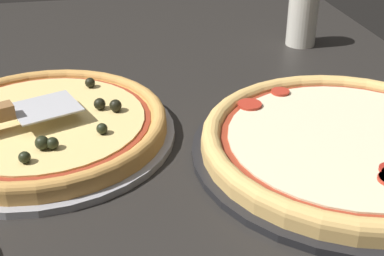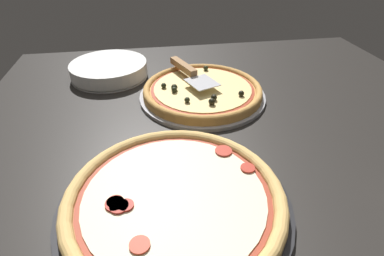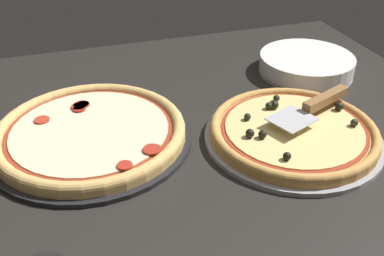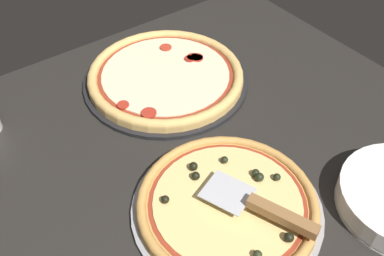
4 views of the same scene
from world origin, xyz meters
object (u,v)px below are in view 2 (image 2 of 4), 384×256
(serving_spatula, at_px, (187,69))
(pizza_front, at_px, (202,90))
(pizza_back, at_px, (175,197))
(plate_stack, at_px, (109,70))

(serving_spatula, bearing_deg, pizza_front, 114.51)
(pizza_back, xyz_separation_m, plate_stack, (0.15, -0.59, 0.00))
(pizza_front, xyz_separation_m, pizza_back, (0.13, 0.40, -0.00))
(pizza_back, distance_m, serving_spatula, 0.48)
(pizza_back, relative_size, serving_spatula, 1.77)
(pizza_front, relative_size, serving_spatula, 1.56)
(serving_spatula, height_order, plate_stack, serving_spatula)
(pizza_back, xyz_separation_m, serving_spatula, (-0.09, -0.47, 0.03))
(serving_spatula, relative_size, plate_stack, 0.89)
(pizza_back, height_order, plate_stack, plate_stack)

